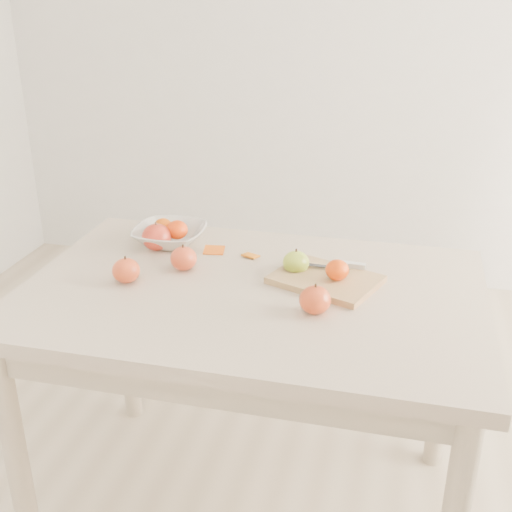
# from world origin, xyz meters

# --- Properties ---
(ground) EXTENTS (3.50, 3.50, 0.00)m
(ground) POSITION_xyz_m (0.00, 0.00, 0.00)
(ground) COLOR #C6B293
(ground) RESTS_ON ground
(table) EXTENTS (1.20, 0.80, 0.75)m
(table) POSITION_xyz_m (0.00, 0.00, 0.65)
(table) COLOR #C9B298
(table) RESTS_ON ground
(cutting_board) EXTENTS (0.32, 0.28, 0.02)m
(cutting_board) POSITION_xyz_m (0.18, 0.08, 0.76)
(cutting_board) COLOR tan
(cutting_board) RESTS_ON table
(board_tangerine) EXTENTS (0.06, 0.06, 0.05)m
(board_tangerine) POSITION_xyz_m (0.21, 0.07, 0.80)
(board_tangerine) COLOR #DE4907
(board_tangerine) RESTS_ON cutting_board
(fruit_bowl) EXTENTS (0.21, 0.21, 0.05)m
(fruit_bowl) POSITION_xyz_m (-0.32, 0.24, 0.78)
(fruit_bowl) COLOR silver
(fruit_bowl) RESTS_ON table
(bowl_tangerine_near) EXTENTS (0.06, 0.06, 0.05)m
(bowl_tangerine_near) POSITION_xyz_m (-0.34, 0.25, 0.80)
(bowl_tangerine_near) COLOR #E85C08
(bowl_tangerine_near) RESTS_ON fruit_bowl
(bowl_tangerine_far) EXTENTS (0.06, 0.06, 0.06)m
(bowl_tangerine_far) POSITION_xyz_m (-0.29, 0.22, 0.80)
(bowl_tangerine_far) COLOR #E43F08
(bowl_tangerine_far) RESTS_ON fruit_bowl
(orange_peel_a) EXTENTS (0.07, 0.05, 0.01)m
(orange_peel_a) POSITION_xyz_m (-0.17, 0.20, 0.75)
(orange_peel_a) COLOR #DF5C0F
(orange_peel_a) RESTS_ON table
(orange_peel_b) EXTENTS (0.05, 0.05, 0.01)m
(orange_peel_b) POSITION_xyz_m (-0.05, 0.20, 0.75)
(orange_peel_b) COLOR orange
(orange_peel_b) RESTS_ON table
(paring_knife) EXTENTS (0.17, 0.05, 0.01)m
(paring_knife) POSITION_xyz_m (0.23, 0.15, 0.78)
(paring_knife) COLOR silver
(paring_knife) RESTS_ON cutting_board
(apple_green) EXTENTS (0.07, 0.07, 0.07)m
(apple_green) POSITION_xyz_m (0.10, 0.11, 0.78)
(apple_green) COLOR #76A11C
(apple_green) RESTS_ON table
(apple_red_e) EXTENTS (0.08, 0.08, 0.07)m
(apple_red_e) POSITION_xyz_m (0.18, -0.09, 0.78)
(apple_red_e) COLOR #A4100A
(apple_red_e) RESTS_ON table
(apple_red_a) EXTENTS (0.09, 0.09, 0.08)m
(apple_red_a) POSITION_xyz_m (-0.34, 0.18, 0.79)
(apple_red_a) COLOR maroon
(apple_red_a) RESTS_ON table
(apple_red_b) EXTENTS (0.07, 0.07, 0.07)m
(apple_red_b) POSITION_xyz_m (-0.21, 0.07, 0.78)
(apple_red_b) COLOR maroon
(apple_red_b) RESTS_ON table
(apple_red_d) EXTENTS (0.07, 0.07, 0.07)m
(apple_red_d) POSITION_xyz_m (-0.33, -0.04, 0.78)
(apple_red_d) COLOR #A01014
(apple_red_d) RESTS_ON table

